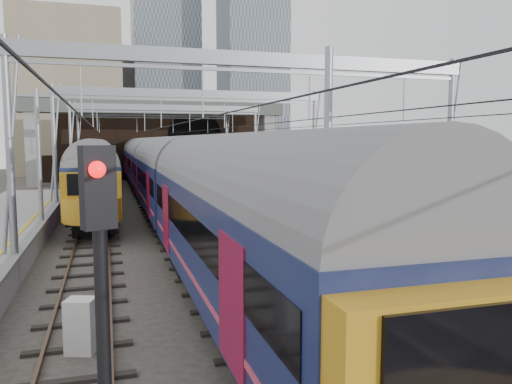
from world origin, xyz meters
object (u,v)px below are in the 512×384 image
object	(u,v)px
train_second	(100,161)
signal_near_left	(102,307)
relay_cabinet	(81,326)
train_main	(154,170)
signal_near_centre	(457,244)

from	to	relation	value
train_second	signal_near_left	distance (m)	50.89
signal_near_left	relay_cabinet	size ratio (longest dim) A/B	3.81
train_second	relay_cabinet	size ratio (longest dim) A/B	52.43
train_main	train_second	xyz separation A→B (m)	(-4.00, 19.36, -0.05)
signal_near_centre	train_second	bearing A→B (deg)	85.53
signal_near_left	train_main	bearing A→B (deg)	63.11
train_main	train_second	bearing A→B (deg)	101.67
relay_cabinet	train_second	bearing A→B (deg)	108.96
train_main	relay_cabinet	distance (m)	25.87
train_second	signal_near_centre	distance (m)	49.14
train_main	signal_near_left	world-z (taller)	train_main
signal_near_centre	relay_cabinet	bearing A→B (deg)	138.41
train_main	train_second	world-z (taller)	train_main
train_main	relay_cabinet	size ratio (longest dim) A/B	54.06
signal_near_left	signal_near_centre	world-z (taller)	signal_near_left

